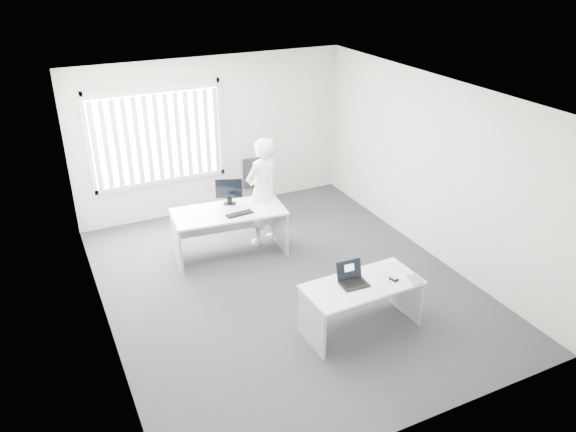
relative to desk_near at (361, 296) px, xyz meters
name	(u,v)px	position (x,y,z in m)	size (l,w,h in m)	color
ground	(285,284)	(-0.42, 1.36, -0.49)	(6.00, 6.00, 0.00)	#44444A
wall_back	(213,136)	(-0.42, 4.36, 0.91)	(5.00, 0.02, 2.80)	silver
wall_front	(424,315)	(-0.42, -1.64, 0.91)	(5.00, 0.02, 2.80)	silver
wall_left	(95,234)	(-2.92, 1.36, 0.91)	(0.02, 6.00, 2.80)	silver
wall_right	(432,168)	(2.08, 1.36, 0.91)	(0.02, 6.00, 2.80)	silver
ceiling	(285,95)	(-0.42, 1.36, 2.31)	(5.00, 6.00, 0.02)	white
window	(157,136)	(-1.42, 4.32, 1.06)	(2.32, 0.06, 1.76)	silver
blinds	(158,138)	(-1.42, 4.26, 1.03)	(2.20, 0.10, 1.50)	white
desk_near	(361,296)	(0.00, 0.00, 0.00)	(1.51, 0.75, 0.68)	white
desk_far	(229,223)	(-0.84, 2.52, 0.07)	(1.79, 0.98, 0.78)	white
office_chair	(257,198)	(0.13, 3.71, -0.17)	(0.68, 0.68, 1.04)	black
person	(263,192)	(-0.17, 2.72, 0.41)	(0.66, 0.43, 1.81)	white
laptop	(355,276)	(-0.11, 0.02, 0.32)	(0.34, 0.30, 0.26)	black
paper_sheet	(389,279)	(0.36, -0.06, 0.19)	(0.29, 0.21, 0.00)	white
mouse	(394,279)	(0.40, -0.10, 0.21)	(0.06, 0.11, 0.04)	silver
booklet	(416,279)	(0.65, -0.22, 0.20)	(0.17, 0.23, 0.01)	silver
keyboard	(239,214)	(-0.73, 2.32, 0.30)	(0.42, 0.14, 0.02)	black
monitor	(229,191)	(-0.73, 2.75, 0.51)	(0.42, 0.13, 0.42)	black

